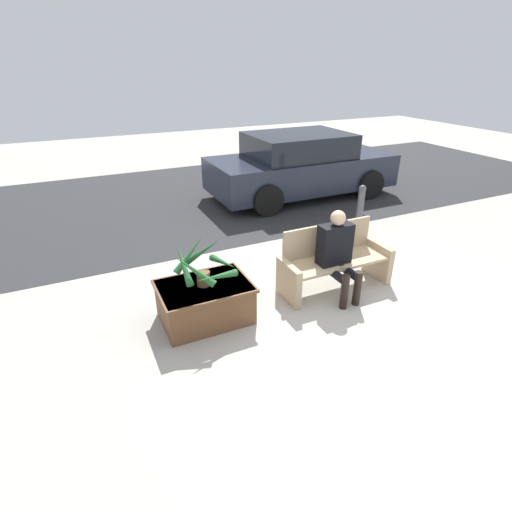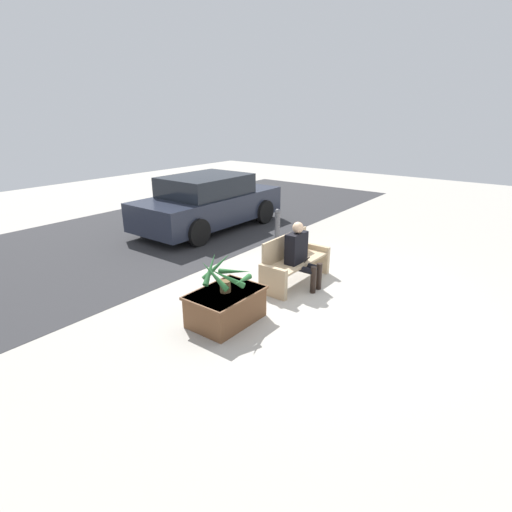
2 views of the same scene
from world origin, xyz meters
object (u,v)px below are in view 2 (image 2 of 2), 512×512
object	(u,v)px
person_seated	(300,252)
bollard_post	(277,226)
planter_box	(226,306)
potted_plant	(224,275)
parked_car	(208,202)
bench	(294,262)

from	to	relation	value
person_seated	bollard_post	distance (m)	2.45
planter_box	potted_plant	xyz separation A→B (m)	(-0.01, 0.00, 0.50)
potted_plant	bollard_post	size ratio (longest dim) A/B	0.84
planter_box	bollard_post	world-z (taller)	bollard_post
planter_box	bollard_post	distance (m)	3.89
planter_box	parked_car	xyz separation A→B (m)	(3.68, 3.87, 0.45)
potted_plant	bench	bearing A→B (deg)	-0.00
planter_box	bollard_post	xyz separation A→B (m)	(3.57, 1.51, 0.20)
planter_box	potted_plant	distance (m)	0.50
parked_car	bollard_post	xyz separation A→B (m)	(-0.11, -2.36, -0.25)
planter_box	parked_car	bearing A→B (deg)	46.44
person_seated	potted_plant	bearing A→B (deg)	174.24
parked_car	bollard_post	world-z (taller)	parked_car
bollard_post	potted_plant	bearing A→B (deg)	-157.11
potted_plant	bollard_post	world-z (taller)	potted_plant
bench	person_seated	size ratio (longest dim) A/B	1.33
potted_plant	parked_car	xyz separation A→B (m)	(3.69, 3.87, -0.05)
potted_plant	person_seated	bearing A→B (deg)	-5.76
person_seated	planter_box	distance (m)	1.87
person_seated	bollard_post	size ratio (longest dim) A/B	1.35
planter_box	parked_car	size ratio (longest dim) A/B	0.26
potted_plant	bollard_post	distance (m)	3.90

